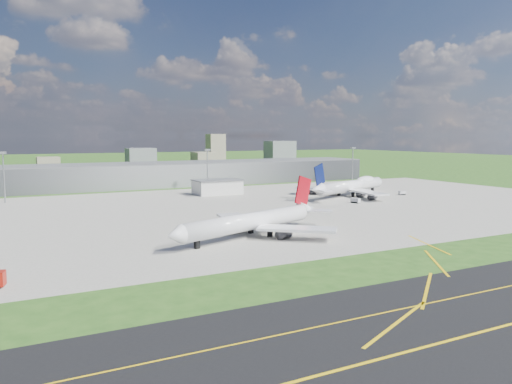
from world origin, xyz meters
name	(u,v)px	position (x,y,z in m)	size (l,w,h in m)	color
ground	(174,187)	(0.00, 150.00, 0.00)	(1400.00, 1400.00, 0.00)	#264E18
apron	(267,207)	(10.00, 40.00, 0.04)	(360.00, 190.00, 0.08)	gray
terminal	(167,174)	(0.00, 165.00, 7.50)	(300.00, 42.00, 15.00)	gray
ops_building	(217,187)	(10.00, 100.00, 4.00)	(26.00, 16.00, 8.00)	silver
mast_west	(3,168)	(-100.00, 115.00, 17.71)	(3.50, 2.00, 25.90)	gray
mast_center	(207,163)	(10.00, 115.00, 17.71)	(3.50, 2.00, 25.90)	gray
mast_east	(353,159)	(120.00, 115.00, 17.71)	(3.50, 2.00, 25.90)	gray
airliner_red_twin	(254,222)	(-27.30, -18.71, 5.09)	(67.16, 50.96, 19.10)	white
airliner_blue_quad	(351,186)	(75.30, 59.34, 5.47)	(72.17, 55.01, 19.67)	white
tug_yellow	(273,228)	(-16.87, -13.28, 1.00)	(4.46, 4.39, 1.94)	yellow
van_white_near	(355,201)	(56.44, 32.21, 1.25)	(3.34, 5.20, 2.47)	silver
van_white_far	(402,193)	(102.35, 47.37, 1.15)	(4.40, 2.28, 2.27)	silver
bldg_cw	(48,164)	(-60.00, 340.00, 7.00)	(20.00, 18.00, 14.00)	gray
bldg_c	(141,160)	(20.00, 310.00, 11.00)	(26.00, 20.00, 22.00)	slate
bldg_ce	(203,159)	(100.00, 350.00, 8.00)	(22.00, 24.00, 16.00)	gray
bldg_e	(280,154)	(180.00, 320.00, 14.00)	(30.00, 22.00, 28.00)	slate
bldg_tall_e	(216,149)	(140.00, 410.00, 18.00)	(20.00, 18.00, 36.00)	gray
tree_c	(104,168)	(-20.00, 280.00, 5.84)	(8.10, 8.10, 9.90)	#382314
tree_e	(203,166)	(70.00, 275.00, 5.51)	(7.65, 7.65, 9.35)	#382314
tree_far_e	(280,164)	(160.00, 285.00, 4.53)	(6.30, 6.30, 7.70)	#382314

